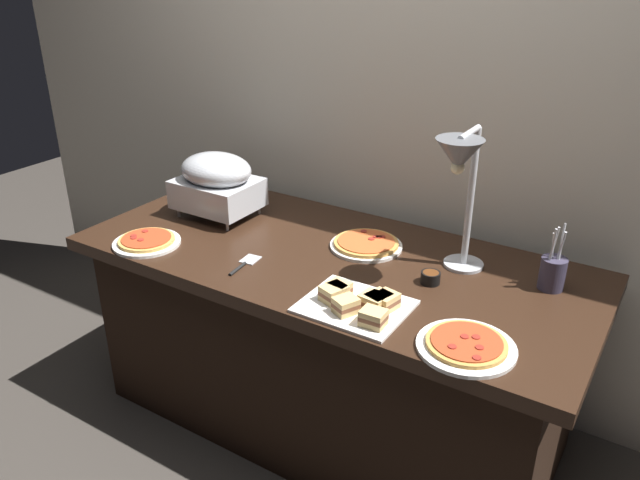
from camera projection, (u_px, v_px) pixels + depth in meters
The scene contains 12 objects.
ground_plane at pixel (329, 418), 2.61m from camera, with size 8.00×8.00×0.00m, color #38332D.
back_wall at pixel (397, 109), 2.49m from camera, with size 4.40×0.04×2.40m, color beige.
buffet_table at pixel (330, 341), 2.45m from camera, with size 1.90×0.84×0.76m.
chafing_dish at pixel (217, 181), 2.57m from camera, with size 0.33×0.26×0.27m.
heat_lamp at pixel (461, 169), 1.95m from camera, with size 0.15×0.30×0.51m.
pizza_plate_front at pixel (147, 241), 2.37m from camera, with size 0.25×0.25×0.03m.
pizza_plate_center at pixel (366, 244), 2.35m from camera, with size 0.27×0.27×0.03m.
pizza_plate_raised_stand at pixel (466, 345), 1.75m from camera, with size 0.28×0.28×0.03m.
sandwich_platter at pixel (359, 303), 1.94m from camera, with size 0.32×0.27×0.06m.
sauce_cup_near at pixel (430, 278), 2.09m from camera, with size 0.07×0.07×0.04m.
utensil_holder at pixel (553, 272), 2.04m from camera, with size 0.08×0.08×0.23m.
serving_spatula at pixel (244, 264), 2.22m from camera, with size 0.06×0.17×0.01m.
Camera 1 is at (1.06, -1.75, 1.79)m, focal length 35.19 mm.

